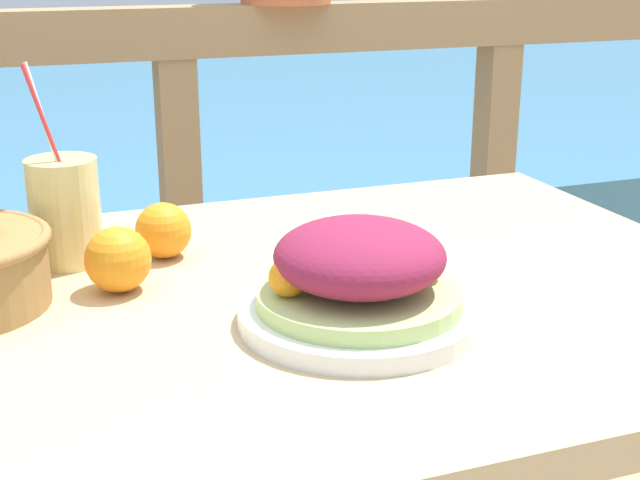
{
  "coord_description": "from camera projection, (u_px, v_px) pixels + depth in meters",
  "views": [
    {
      "loc": [
        -0.32,
        -0.89,
        1.14
      ],
      "look_at": [
        0.01,
        -0.01,
        0.82
      ],
      "focal_mm": 50.0,
      "sensor_mm": 36.0,
      "label": 1
    }
  ],
  "objects": [
    {
      "name": "sea_backdrop",
      "position": [
        73.0,
        151.0,
        4.07
      ],
      "size": [
        12.0,
        4.0,
        0.45
      ],
      "color": "teal",
      "rests_on": "ground_plane"
    },
    {
      "name": "drink_glass",
      "position": [
        65.0,
        211.0,
        1.08
      ],
      "size": [
        0.09,
        0.09,
        0.25
      ],
      "color": "#DBCC7F",
      "rests_on": "patio_table"
    },
    {
      "name": "orange_near_basket",
      "position": [
        118.0,
        260.0,
        1.0
      ],
      "size": [
        0.08,
        0.08,
        0.08
      ],
      "color": "orange",
      "rests_on": "patio_table"
    },
    {
      "name": "orange_near_glass",
      "position": [
        163.0,
        230.0,
        1.11
      ],
      "size": [
        0.07,
        0.07,
        0.07
      ],
      "color": "orange",
      "rests_on": "patio_table"
    },
    {
      "name": "railing_fence",
      "position": [
        180.0,
        179.0,
        1.69
      ],
      "size": [
        2.8,
        0.08,
        1.03
      ],
      "color": "#937551",
      "rests_on": "ground_plane"
    },
    {
      "name": "salad_plate",
      "position": [
        359.0,
        281.0,
        0.91
      ],
      "size": [
        0.25,
        0.25,
        0.11
      ],
      "color": "white",
      "rests_on": "patio_table"
    },
    {
      "name": "patio_table",
      "position": [
        311.0,
        377.0,
        1.05
      ],
      "size": [
        1.04,
        0.77,
        0.76
      ],
      "color": "tan",
      "rests_on": "ground_plane"
    }
  ]
}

